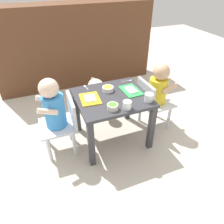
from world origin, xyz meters
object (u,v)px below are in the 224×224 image
at_px(dining_table, 112,105).
at_px(food_tray_left, 90,99).
at_px(cereal_bowl_left_side, 108,89).
at_px(cereal_bowl_right_side, 113,107).
at_px(seated_child_left, 56,109).
at_px(water_cup_left, 127,105).
at_px(seated_child_right, 157,89).
at_px(water_cup_right, 149,98).
at_px(spoon_by_right_tray, 86,87).
at_px(food_tray_right, 131,90).
at_px(spoon_by_left_tray, 128,81).
at_px(dog, 98,90).

distance_m(dining_table, food_tray_left, 0.20).
height_order(cereal_bowl_left_side, cereal_bowl_right_side, cereal_bowl_right_side).
height_order(seated_child_left, water_cup_left, seated_child_left).
distance_m(seated_child_right, water_cup_right, 0.31).
distance_m(seated_child_left, spoon_by_right_tray, 0.35).
height_order(food_tray_left, cereal_bowl_right_side, cereal_bowl_right_side).
bearing_deg(spoon_by_right_tray, food_tray_left, -95.88).
xyz_separation_m(dining_table, cereal_bowl_right_side, (-0.06, -0.17, 0.10)).
height_order(food_tray_right, cereal_bowl_left_side, cereal_bowl_left_side).
xyz_separation_m(seated_child_right, food_tray_left, (-0.62, -0.02, 0.05)).
bearing_deg(cereal_bowl_right_side, food_tray_right, 38.56).
height_order(seated_child_left, cereal_bowl_left_side, seated_child_left).
bearing_deg(seated_child_left, cereal_bowl_right_side, -27.76).
distance_m(dining_table, water_cup_right, 0.31).
relative_size(food_tray_right, spoon_by_left_tray, 2.12).
distance_m(food_tray_left, spoon_by_right_tray, 0.20).
bearing_deg(seated_child_right, food_tray_left, -178.53).
xyz_separation_m(dining_table, water_cup_left, (0.04, -0.20, 0.11)).
bearing_deg(water_cup_left, food_tray_right, 57.79).
xyz_separation_m(seated_child_left, seated_child_right, (0.90, 0.01, -0.01)).
height_order(dog, water_cup_right, water_cup_right).
bearing_deg(seated_child_left, dining_table, -3.72).
bearing_deg(spoon_by_right_tray, water_cup_right, -44.95).
bearing_deg(food_tray_right, water_cup_right, -73.44).
height_order(spoon_by_left_tray, spoon_by_right_tray, same).
height_order(water_cup_left, water_cup_right, water_cup_right).
distance_m(water_cup_right, spoon_by_right_tray, 0.55).
distance_m(dining_table, dog, 0.54).
distance_m(water_cup_right, spoon_by_left_tray, 0.36).
bearing_deg(spoon_by_right_tray, cereal_bowl_left_side, -38.50).
distance_m(dog, water_cup_right, 0.76).
xyz_separation_m(seated_child_left, spoon_by_left_tray, (0.68, 0.16, 0.04)).
xyz_separation_m(seated_child_right, cereal_bowl_right_side, (-0.51, -0.21, 0.07)).
height_order(water_cup_right, cereal_bowl_right_side, water_cup_right).
bearing_deg(food_tray_left, dining_table, -6.06).
bearing_deg(spoon_by_left_tray, water_cup_right, -89.65).
bearing_deg(cereal_bowl_right_side, water_cup_right, 0.29).
bearing_deg(cereal_bowl_right_side, water_cup_left, -16.97).
relative_size(dog, water_cup_left, 7.20).
height_order(dining_table, cereal_bowl_right_side, cereal_bowl_right_side).
height_order(seated_child_left, dog, seated_child_left).
height_order(dining_table, water_cup_left, water_cup_left).
distance_m(water_cup_left, spoon_by_right_tray, 0.46).
height_order(food_tray_right, water_cup_left, water_cup_left).
xyz_separation_m(seated_child_left, spoon_by_right_tray, (0.29, 0.19, 0.04)).
height_order(dining_table, spoon_by_left_tray, spoon_by_left_tray).
bearing_deg(spoon_by_left_tray, cereal_bowl_left_side, -156.74).
bearing_deg(spoon_by_right_tray, seated_child_right, -16.86).
height_order(water_cup_right, cereal_bowl_left_side, water_cup_right).
height_order(food_tray_left, food_tray_right, same).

